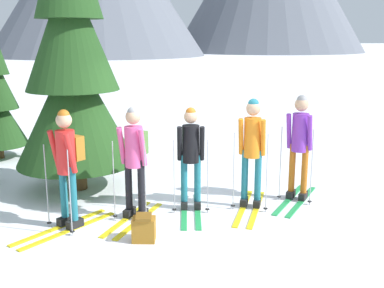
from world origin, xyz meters
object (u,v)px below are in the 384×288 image
at_px(pine_tree_far, 72,60).
at_px(backpack_on_snow_front, 144,228).
at_px(skier_in_red, 67,162).
at_px(skier_in_orange, 252,146).
at_px(skier_in_purple, 300,141).
at_px(birch_tree_tall, 75,43).
at_px(skier_in_black, 191,153).
at_px(skier_in_pink, 134,156).

height_order(pine_tree_far, backpack_on_snow_front, pine_tree_far).
bearing_deg(skier_in_red, skier_in_orange, 14.36).
bearing_deg(skier_in_purple, backpack_on_snow_front, -148.21).
height_order(birch_tree_tall, backpack_on_snow_front, birch_tree_tall).
distance_m(skier_in_black, backpack_on_snow_front, 1.63).
height_order(skier_in_red, backpack_on_snow_front, skier_in_red).
bearing_deg(skier_in_red, skier_in_pink, 18.97).
relative_size(skier_in_red, skier_in_orange, 0.98).
relative_size(skier_in_black, birch_tree_tall, 0.32).
bearing_deg(skier_in_red, backpack_on_snow_front, -25.90).
xyz_separation_m(skier_in_black, pine_tree_far, (-2.08, 1.16, 1.45)).
bearing_deg(skier_in_black, pine_tree_far, 150.83).
height_order(skier_in_orange, birch_tree_tall, birch_tree_tall).
bearing_deg(skier_in_purple, skier_in_black, -168.52).
bearing_deg(skier_in_red, birch_tree_tall, 97.99).
distance_m(skier_in_black, skier_in_purple, 1.95).
bearing_deg(pine_tree_far, skier_in_orange, -19.75).
bearing_deg(skier_in_red, skier_in_purple, 15.93).
xyz_separation_m(skier_in_black, backpack_on_snow_front, (-0.72, -1.24, -0.78)).
distance_m(skier_in_purple, birch_tree_tall, 5.39).
height_order(skier_in_pink, skier_in_purple, skier_in_purple).
bearing_deg(skier_in_black, skier_in_orange, 2.74).
bearing_deg(skier_in_pink, skier_in_black, 21.75).
distance_m(skier_in_purple, backpack_on_snow_front, 3.20).
height_order(skier_in_pink, skier_in_orange, skier_in_orange).
relative_size(skier_in_pink, skier_in_purple, 0.96).
relative_size(skier_in_red, skier_in_black, 1.05).
bearing_deg(backpack_on_snow_front, skier_in_orange, 36.58).
bearing_deg(backpack_on_snow_front, birch_tree_tall, 110.76).
relative_size(skier_in_pink, backpack_on_snow_front, 4.69).
xyz_separation_m(birch_tree_tall, backpack_on_snow_front, (1.68, -4.44, -2.49)).
relative_size(skier_in_purple, pine_tree_far, 0.35).
xyz_separation_m(skier_in_black, skier_in_purple, (1.90, 0.39, 0.09)).
distance_m(pine_tree_far, birch_tree_tall, 2.08).
xyz_separation_m(skier_in_pink, backpack_on_snow_front, (0.17, -0.88, -0.83)).
bearing_deg(birch_tree_tall, skier_in_purple, -33.17).
bearing_deg(skier_in_black, birch_tree_tall, 126.84).
relative_size(skier_in_black, skier_in_purple, 0.92).
xyz_separation_m(skier_in_red, skier_in_black, (1.85, 0.69, -0.06)).
height_order(skier_in_purple, backpack_on_snow_front, skier_in_purple).
relative_size(skier_in_pink, birch_tree_tall, 0.34).
height_order(skier_in_red, skier_in_black, skier_in_red).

